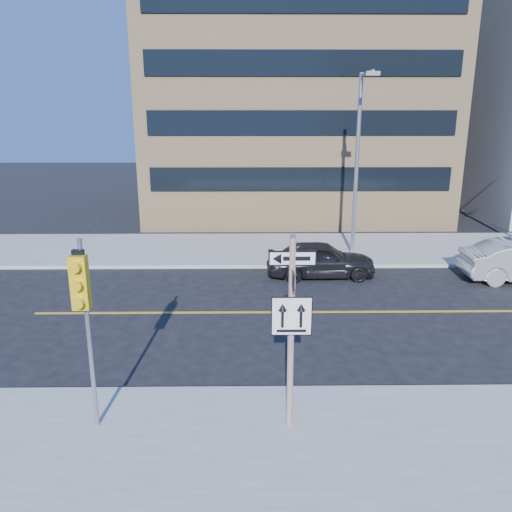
{
  "coord_description": "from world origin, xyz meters",
  "views": [
    {
      "loc": [
        -0.81,
        -11.59,
        6.36
      ],
      "look_at": [
        -0.61,
        4.0,
        1.97
      ],
      "focal_mm": 35.0,
      "sensor_mm": 36.0,
      "label": 1
    }
  ],
  "objects_px": {
    "sign_pole": "(291,323)",
    "parked_car_a": "(321,259)",
    "traffic_signal": "(82,298)",
    "streetlight_a": "(358,154)"
  },
  "relations": [
    {
      "from": "parked_car_a",
      "to": "traffic_signal",
      "type": "bearing_deg",
      "value": 148.75
    },
    {
      "from": "traffic_signal",
      "to": "streetlight_a",
      "type": "bearing_deg",
      "value": 59.2
    },
    {
      "from": "sign_pole",
      "to": "parked_car_a",
      "type": "bearing_deg",
      "value": 78.71
    },
    {
      "from": "traffic_signal",
      "to": "parked_car_a",
      "type": "relative_size",
      "value": 0.92
    },
    {
      "from": "streetlight_a",
      "to": "parked_car_a",
      "type": "bearing_deg",
      "value": -123.54
    },
    {
      "from": "sign_pole",
      "to": "parked_car_a",
      "type": "relative_size",
      "value": 0.93
    },
    {
      "from": "sign_pole",
      "to": "parked_car_a",
      "type": "xyz_separation_m",
      "value": [
        2.07,
        10.35,
        -1.69
      ]
    },
    {
      "from": "sign_pole",
      "to": "parked_car_a",
      "type": "height_order",
      "value": "sign_pole"
    },
    {
      "from": "sign_pole",
      "to": "streetlight_a",
      "type": "distance_m",
      "value": 14.05
    },
    {
      "from": "traffic_signal",
      "to": "sign_pole",
      "type": "bearing_deg",
      "value": 2.11
    }
  ]
}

